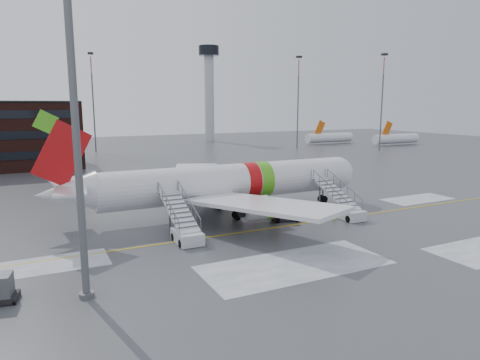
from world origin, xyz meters
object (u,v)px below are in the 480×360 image
airliner (224,183)px  pushback_tug (284,214)px  airstair_fwd (344,207)px  light_mast_near (70,44)px  airstair_aft (184,228)px

airliner → pushback_tug: bearing=-47.3°
airstair_fwd → light_mast_near: light_mast_near is taller
airliner → light_mast_near: bearing=-137.1°
airstair_fwd → light_mast_near: bearing=-163.2°
airstair_fwd → pushback_tug: 6.54m
pushback_tug → light_mast_near: size_ratio=0.11×
airstair_fwd → airstair_aft: bearing=180.0°
airstair_aft → light_mast_near: light_mast_near is taller
pushback_tug → airliner: bearing=132.7°
airliner → airstair_fwd: size_ratio=4.55×
airstair_aft → pushback_tug: bearing=8.6°
airstair_fwd → pushback_tug: airstair_fwd is taller
airliner → airstair_fwd: airliner is taller
pushback_tug → light_mast_near: 26.36m
airstair_aft → pushback_tug: 11.23m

